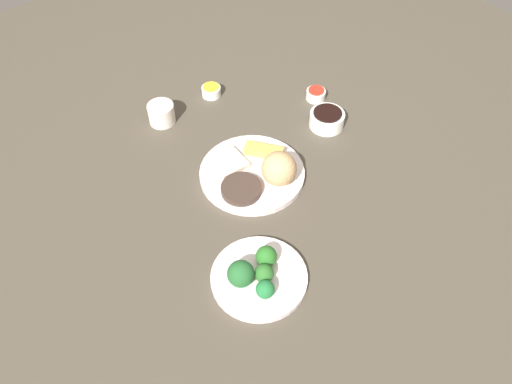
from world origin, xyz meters
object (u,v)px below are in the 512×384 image
object	(u,v)px
broccoli_plate	(259,278)
sauce_ramekin_sweet_and_sour	(316,95)
sauce_ramekin_hot_mustard	(211,91)
teacup	(161,114)
main_plate	(253,175)
soy_sauce_bowl	(327,120)

from	to	relation	value
broccoli_plate	sauce_ramekin_sweet_and_sour	world-z (taller)	sauce_ramekin_sweet_and_sour
sauce_ramekin_hot_mustard	teacup	xyz separation A→B (m)	(0.17, 0.02, 0.01)
broccoli_plate	teacup	size ratio (longest dim) A/B	2.88
sauce_ramekin_sweet_and_sour	main_plate	bearing A→B (deg)	23.90
sauce_ramekin_sweet_and_sour	sauce_ramekin_hot_mustard	size ratio (longest dim) A/B	1.00
broccoli_plate	sauce_ramekin_sweet_and_sour	xyz separation A→B (m)	(-0.47, -0.38, 0.01)
soy_sauce_bowl	main_plate	bearing A→B (deg)	7.97
main_plate	sauce_ramekin_hot_mustard	size ratio (longest dim) A/B	4.77
main_plate	sauce_ramekin_sweet_and_sour	world-z (taller)	sauce_ramekin_sweet_and_sour
main_plate	sauce_ramekin_sweet_and_sour	xyz separation A→B (m)	(-0.31, -0.14, 0.01)
sauce_ramekin_sweet_and_sour	sauce_ramekin_hot_mustard	distance (m)	0.29
soy_sauce_bowl	sauce_ramekin_hot_mustard	bearing A→B (deg)	-57.90
broccoli_plate	sauce_ramekin_sweet_and_sour	bearing A→B (deg)	-141.10
soy_sauce_bowl	sauce_ramekin_sweet_and_sour	bearing A→B (deg)	-115.53
soy_sauce_bowl	sauce_ramekin_hot_mustard	xyz separation A→B (m)	(0.18, -0.28, -0.01)
sauce_ramekin_hot_mustard	teacup	size ratio (longest dim) A/B	0.76
teacup	sauce_ramekin_hot_mustard	bearing A→B (deg)	-174.38
sauce_ramekin_hot_mustard	broccoli_plate	bearing A→B (deg)	66.54
sauce_ramekin_sweet_and_sour	sauce_ramekin_hot_mustard	bearing A→B (deg)	-38.80
broccoli_plate	teacup	distance (m)	0.55
broccoli_plate	soy_sauce_bowl	size ratio (longest dim) A/B	2.20
main_plate	broccoli_plate	distance (m)	0.29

